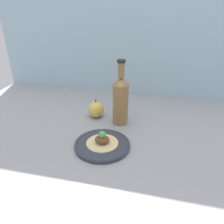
{
  "coord_description": "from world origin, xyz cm",
  "views": [
    {
      "loc": [
        14.8,
        -79.62,
        53.29
      ],
      "look_at": [
        -4.36,
        1.9,
        10.87
      ],
      "focal_mm": 35.0,
      "sensor_mm": 36.0,
      "label": 1
    }
  ],
  "objects_px": {
    "plate": "(102,144)",
    "apple": "(96,110)",
    "plated_food": "(102,140)",
    "cider_bottle": "(121,99)"
  },
  "relations": [
    {
      "from": "cider_bottle",
      "to": "plated_food",
      "type": "bearing_deg",
      "value": -98.6
    },
    {
      "from": "plated_food",
      "to": "apple",
      "type": "relative_size",
      "value": 1.36
    },
    {
      "from": "plated_food",
      "to": "apple",
      "type": "height_order",
      "value": "apple"
    },
    {
      "from": "plate",
      "to": "plated_food",
      "type": "distance_m",
      "value": 0.02
    },
    {
      "from": "cider_bottle",
      "to": "apple",
      "type": "relative_size",
      "value": 3.21
    },
    {
      "from": "cider_bottle",
      "to": "apple",
      "type": "bearing_deg",
      "value": 166.05
    },
    {
      "from": "plated_food",
      "to": "apple",
      "type": "bearing_deg",
      "value": 112.23
    },
    {
      "from": "plate",
      "to": "apple",
      "type": "bearing_deg",
      "value": 112.23
    },
    {
      "from": "plate",
      "to": "plated_food",
      "type": "relative_size",
      "value": 1.73
    },
    {
      "from": "plated_food",
      "to": "cider_bottle",
      "type": "distance_m",
      "value": 0.23
    }
  ]
}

